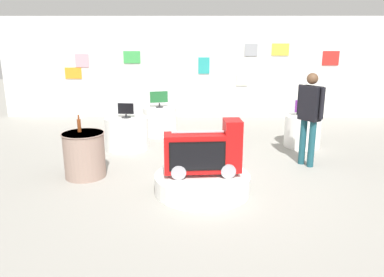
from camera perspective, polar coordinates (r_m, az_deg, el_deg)
The scene contains 15 objects.
ground_plane at distance 6.29m, azimuth 3.41°, elevation -6.58°, with size 30.00×30.00×0.00m, color gray.
back_wall_display at distance 11.09m, azimuth 2.12°, elevation 10.58°, with size 11.78×0.13×2.86m.
main_display_pedestal at distance 5.88m, azimuth 1.55°, elevation -6.73°, with size 1.47×1.47×0.28m, color silver.
novelty_firetruck_tv at distance 5.71m, azimuth 1.82°, elevation -2.20°, with size 1.18×0.49×0.86m.
display_pedestal_left_rear at distance 8.13m, azimuth -9.78°, elevation 0.80°, with size 0.90×0.90×0.67m, color silver.
tv_on_left_rear at distance 8.01m, azimuth -9.94°, elevation 4.28°, with size 0.36×0.19×0.32m.
display_pedestal_center_rear at distance 10.25m, azimuth 16.86°, elevation 3.36°, with size 0.65×0.65×0.67m, color silver.
tv_on_center_rear at distance 10.16m, azimuth 17.09°, elevation 6.21°, with size 0.36×0.19×0.34m.
display_pedestal_right_rear at distance 8.52m, azimuth 16.31°, elevation 1.06°, with size 0.77×0.77×0.67m, color silver.
tv_on_right_rear at distance 8.41m, azimuth 16.58°, elevation 4.50°, with size 0.46×0.24×0.36m.
display_pedestal_far_right at distance 9.19m, azimuth -4.88°, elevation 2.64°, with size 0.82×0.82×0.67m, color silver.
tv_on_far_right at distance 9.08m, azimuth -4.97°, elevation 6.11°, with size 0.46×0.19×0.40m.
side_table_round at distance 6.65m, azimuth -15.90°, elevation -2.33°, with size 0.71×0.71×0.77m.
bottle_on_side_table at distance 6.62m, azimuth -16.65°, elevation 1.96°, with size 0.06×0.06×0.29m.
shopper_browsing_near_truck at distance 7.14m, azimuth 17.31°, elevation 3.77°, with size 0.39×0.47×1.71m.
Camera 1 is at (-0.34, -5.83, 2.34)m, focal length 35.40 mm.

